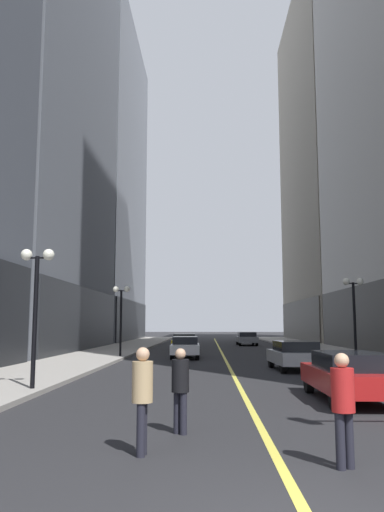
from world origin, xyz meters
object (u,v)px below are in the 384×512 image
object	(u,v)px
car_red	(349,374)
car_silver	(295,354)
street_lamp_left_near	(36,286)
street_lamp_right_mid	(354,301)
car_white	(185,346)
pedestrian_in_tan_trench	(142,392)
car_grey	(247,338)
car_yellow	(185,341)
pedestrian_in_black_coat	(180,384)
pedestrian_in_red_jacket	(343,401)
street_lamp_left_far	(121,305)

from	to	relation	value
car_red	car_silver	xyz separation A→B (m)	(0.09, 9.32, -0.00)
street_lamp_left_near	street_lamp_right_mid	distance (m)	16.59
car_white	pedestrian_in_tan_trench	xyz separation A→B (m)	(0.29, -23.59, 0.28)
car_red	car_silver	world-z (taller)	same
car_grey	street_lamp_right_mid	xyz separation A→B (m)	(3.54, -25.15, 2.54)
street_lamp_left_near	street_lamp_right_mid	size ratio (longest dim) A/B	1.00
car_yellow	pedestrian_in_black_coat	world-z (taller)	pedestrian_in_black_coat
car_yellow	pedestrian_in_tan_trench	size ratio (longest dim) A/B	2.57
car_silver	car_yellow	size ratio (longest dim) A/B	0.95
pedestrian_in_red_jacket	car_silver	bearing A→B (deg)	82.89
car_red	street_lamp_left_near	world-z (taller)	street_lamp_left_near
pedestrian_in_tan_trench	car_white	bearing A→B (deg)	90.71
car_silver	pedestrian_in_tan_trench	world-z (taller)	pedestrian_in_tan_trench
car_red	street_lamp_left_near	bearing A→B (deg)	171.94
car_grey	street_lamp_left_near	xyz separation A→B (m)	(-9.26, -35.71, 2.54)
car_silver	pedestrian_in_tan_trench	size ratio (longest dim) A/B	2.44
car_white	car_silver	bearing A→B (deg)	-57.16
street_lamp_left_far	car_red	bearing A→B (deg)	-61.86
pedestrian_in_black_coat	car_red	bearing A→B (deg)	44.56
street_lamp_right_mid	pedestrian_in_red_jacket	bearing A→B (deg)	-106.48
car_grey	pedestrian_in_red_jacket	xyz separation A→B (m)	(-1.94, -43.68, 0.24)
pedestrian_in_black_coat	street_lamp_left_far	bearing A→B (deg)	102.52
car_white	car_grey	world-z (taller)	same
street_lamp_left_near	car_silver	bearing A→B (deg)	40.73
car_grey	car_silver	bearing A→B (deg)	-89.90
pedestrian_in_red_jacket	pedestrian_in_black_coat	bearing A→B (deg)	137.49
car_silver	street_lamp_left_near	world-z (taller)	street_lamp_left_near
street_lamp_left_near	pedestrian_in_black_coat	bearing A→B (deg)	-49.72
street_lamp_left_far	car_white	bearing A→B (deg)	5.17
pedestrian_in_black_coat	street_lamp_left_far	size ratio (longest dim) A/B	0.36
street_lamp_left_far	pedestrian_in_tan_trench	bearing A→B (deg)	-79.60
pedestrian_in_tan_trench	pedestrian_in_black_coat	bearing A→B (deg)	72.05
car_red	pedestrian_in_tan_trench	world-z (taller)	pedestrian_in_tan_trench
car_grey	street_lamp_left_near	bearing A→B (deg)	-104.54
car_yellow	pedestrian_in_tan_trench	distance (m)	32.67
pedestrian_in_red_jacket	car_red	bearing A→B (deg)	74.09
pedestrian_in_red_jacket	pedestrian_in_tan_trench	bearing A→B (deg)	167.65
car_silver	car_grey	distance (m)	27.70
car_red	street_lamp_left_near	xyz separation A→B (m)	(-9.22, 1.30, 2.54)
street_lamp_left_near	car_red	bearing A→B (deg)	-8.06
car_white	pedestrian_in_tan_trench	bearing A→B (deg)	-89.29
car_white	street_lamp_right_mid	size ratio (longest dim) A/B	1.03
car_red	street_lamp_left_far	distance (m)	19.71
car_silver	street_lamp_left_far	xyz separation A→B (m)	(-9.31, 7.91, 2.54)
car_red	car_yellow	size ratio (longest dim) A/B	1.06
pedestrian_in_red_jacket	car_yellow	bearing A→B (deg)	96.46
car_red	car_yellow	distance (m)	27.26
car_white	pedestrian_in_tan_trench	size ratio (longest dim) A/B	2.66
car_yellow	pedestrian_in_tan_trench	bearing A→B (deg)	-88.74
car_silver	pedestrian_in_black_coat	distance (m)	14.40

